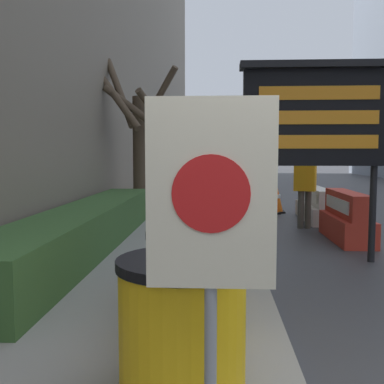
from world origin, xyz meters
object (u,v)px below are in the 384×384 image
(traffic_cone_mid, at_px, (342,200))
(traffic_cone_far, at_px, (277,199))
(jersey_barrier_white, at_px, (317,206))
(traffic_cone_near, at_px, (273,201))
(barrel_drum_back, at_px, (199,256))
(jersey_barrier_red_striped, at_px, (347,219))
(message_board, at_px, (317,117))
(barrel_drum_middle, at_px, (195,282))
(traffic_light_near_curb, at_px, (254,112))
(pedestrian_worker, at_px, (305,183))
(warning_sign, at_px, (211,218))
(barrel_drum_foreground, at_px, (182,328))

(traffic_cone_mid, bearing_deg, traffic_cone_far, -170.96)
(jersey_barrier_white, distance_m, traffic_cone_near, 1.47)
(barrel_drum_back, distance_m, jersey_barrier_red_striped, 4.62)
(message_board, xyz_separation_m, traffic_cone_far, (0.18, 5.55, -1.76))
(barrel_drum_middle, xyz_separation_m, traffic_cone_near, (1.68, 8.45, -0.22))
(message_board, height_order, traffic_cone_near, message_board)
(traffic_cone_mid, xyz_separation_m, traffic_light_near_curb, (-2.23, 3.05, 2.70))
(traffic_cone_near, relative_size, traffic_light_near_curb, 0.17)
(traffic_cone_far, xyz_separation_m, pedestrian_worker, (0.25, -2.58, 0.61))
(warning_sign, xyz_separation_m, jersey_barrier_red_striped, (2.43, 6.31, -0.92))
(traffic_cone_mid, bearing_deg, message_board, -109.07)
(barrel_drum_middle, relative_size, traffic_cone_far, 1.10)
(warning_sign, relative_size, jersey_barrier_red_striped, 0.93)
(barrel_drum_back, bearing_deg, jersey_barrier_white, 67.76)
(traffic_cone_far, relative_size, traffic_light_near_curb, 0.19)
(jersey_barrier_red_striped, bearing_deg, traffic_light_near_curb, 99.08)
(traffic_light_near_curb, distance_m, pedestrian_worker, 6.29)
(barrel_drum_middle, bearing_deg, traffic_cone_mid, 67.84)
(barrel_drum_back, bearing_deg, barrel_drum_middle, -89.75)
(barrel_drum_back, relative_size, traffic_cone_far, 1.10)
(pedestrian_worker, bearing_deg, traffic_cone_near, -59.85)
(warning_sign, bearing_deg, traffic_cone_near, 81.30)
(barrel_drum_back, bearing_deg, jersey_barrier_red_striped, 55.90)
(jersey_barrier_red_striped, height_order, traffic_cone_far, jersey_barrier_red_striped)
(traffic_cone_mid, height_order, traffic_cone_far, traffic_cone_far)
(traffic_cone_far, height_order, pedestrian_worker, pedestrian_worker)
(traffic_cone_mid, bearing_deg, jersey_barrier_white, -122.46)
(barrel_drum_back, bearing_deg, traffic_cone_near, 77.34)
(barrel_drum_foreground, height_order, pedestrian_worker, pedestrian_worker)
(jersey_barrier_white, xyz_separation_m, pedestrian_worker, (-0.52, -1.19, 0.64))
(barrel_drum_middle, xyz_separation_m, barrel_drum_back, (-0.00, 0.96, 0.00))
(barrel_drum_middle, relative_size, pedestrian_worker, 0.51)
(pedestrian_worker, bearing_deg, barrel_drum_back, 88.89)
(message_board, distance_m, traffic_cone_near, 5.62)
(jersey_barrier_white, bearing_deg, warning_sign, -105.43)
(barrel_drum_middle, bearing_deg, pedestrian_worker, 71.30)
(barrel_drum_middle, distance_m, traffic_cone_far, 8.87)
(message_board, height_order, traffic_cone_far, message_board)
(barrel_drum_foreground, distance_m, barrel_drum_back, 1.92)
(traffic_cone_far, xyz_separation_m, traffic_light_near_curb, (-0.38, 3.35, 2.63))
(message_board, bearing_deg, traffic_light_near_curb, 91.31)
(message_board, distance_m, traffic_light_near_curb, 8.94)
(warning_sign, bearing_deg, traffic_cone_mid, 71.55)
(traffic_cone_near, relative_size, pedestrian_worker, 0.42)
(barrel_drum_back, distance_m, jersey_barrier_white, 6.84)
(traffic_cone_near, bearing_deg, traffic_cone_mid, 14.77)
(message_board, xyz_separation_m, jersey_barrier_white, (0.95, 4.17, -1.80))
(barrel_drum_foreground, bearing_deg, traffic_light_near_curb, 83.61)
(barrel_drum_foreground, xyz_separation_m, traffic_light_near_curb, (1.45, 12.98, 2.45))
(barrel_drum_foreground, relative_size, traffic_cone_mid, 1.33)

